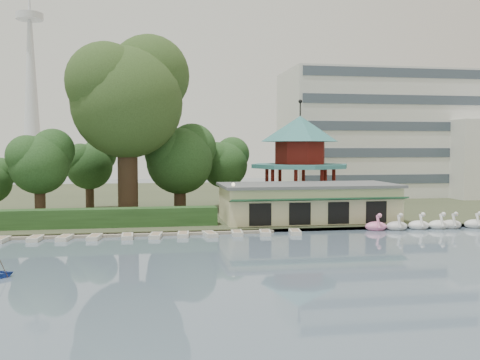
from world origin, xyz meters
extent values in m
plane|color=slate|center=(0.00, 0.00, 0.00)|extent=(220.00, 220.00, 0.00)
cube|color=#424930|center=(0.00, 52.00, 0.20)|extent=(220.00, 70.00, 0.40)
cube|color=gray|center=(0.00, 17.30, 0.15)|extent=(220.00, 0.60, 0.30)
cube|color=gray|center=(-12.00, 17.20, 0.12)|extent=(34.00, 1.60, 0.24)
cube|color=beige|center=(10.00, 22.00, 2.20)|extent=(18.00, 8.00, 3.60)
cube|color=#595B5E|center=(10.00, 22.00, 4.15)|extent=(18.60, 8.60, 0.30)
cube|color=#194C2D|center=(10.00, 17.70, 3.00)|extent=(18.00, 1.59, 0.45)
cylinder|color=beige|center=(12.00, 32.00, 1.00)|extent=(10.40, 10.40, 1.20)
cylinder|color=#347676|center=(12.00, 32.00, 5.85)|extent=(12.40, 12.40, 0.50)
cylinder|color=maroon|center=(12.00, 32.00, 7.50)|extent=(6.40, 6.40, 2.80)
cone|color=#347676|center=(12.00, 32.00, 10.50)|extent=(10.00, 10.00, 3.20)
cylinder|color=black|center=(12.00, 32.00, 13.00)|extent=(0.16, 0.16, 1.80)
cube|color=silver|center=(30.00, 50.00, 10.40)|extent=(30.00, 14.00, 20.00)
cone|color=silver|center=(-42.00, 140.00, 30.00)|extent=(6.00, 6.00, 60.00)
cylinder|color=silver|center=(-42.00, 140.00, 48.00)|extent=(8.00, 8.00, 2.00)
cube|color=#264A20|center=(-15.00, 20.50, 1.30)|extent=(30.00, 2.00, 1.80)
cylinder|color=black|center=(1.50, 19.00, 2.40)|extent=(0.12, 0.12, 4.00)
sphere|color=beige|center=(1.50, 19.00, 4.50)|extent=(0.36, 0.36, 0.36)
cylinder|color=#3A281C|center=(-9.00, 28.00, 5.53)|extent=(2.21, 2.21, 10.25)
sphere|color=#324C20|center=(-9.00, 28.00, 13.11)|extent=(12.30, 12.30, 12.30)
sphere|color=#324C20|center=(-6.54, 29.85, 16.39)|extent=(9.23, 9.23, 9.23)
sphere|color=#324C20|center=(-11.15, 26.77, 15.16)|extent=(8.61, 8.61, 8.61)
cylinder|color=#3A281C|center=(-18.00, 26.00, 2.79)|extent=(1.11, 1.11, 4.78)
sphere|color=#264A20|center=(-18.00, 26.00, 6.33)|extent=(6.14, 6.14, 6.14)
sphere|color=#264A20|center=(-16.77, 26.92, 7.86)|extent=(4.61, 4.61, 4.61)
sphere|color=#264A20|center=(-19.07, 25.39, 7.28)|extent=(4.30, 4.30, 4.30)
sphere|color=#264A20|center=(-23.07, 30.70, 5.29)|extent=(3.48, 3.48, 3.48)
cylinder|color=#3A281C|center=(-3.00, 32.00, 2.88)|extent=(1.44, 1.44, 4.95)
sphere|color=#264A20|center=(-3.00, 32.00, 6.54)|extent=(7.99, 7.99, 7.99)
sphere|color=#264A20|center=(-1.40, 33.20, 8.13)|extent=(5.99, 5.99, 5.99)
sphere|color=#264A20|center=(-4.40, 31.20, 7.53)|extent=(5.59, 5.59, 5.59)
cylinder|color=#3A281C|center=(3.00, 36.00, 2.62)|extent=(1.08, 1.08, 4.44)
sphere|color=#264A20|center=(3.00, 36.00, 5.90)|extent=(5.99, 5.99, 5.99)
sphere|color=#264A20|center=(4.20, 36.90, 7.32)|extent=(4.49, 4.49, 4.49)
sphere|color=#264A20|center=(1.95, 35.40, 6.79)|extent=(4.19, 4.19, 4.19)
cylinder|color=#3A281C|center=(-14.00, 36.00, 2.58)|extent=(1.03, 1.03, 4.35)
sphere|color=#264A20|center=(-14.00, 36.00, 5.80)|extent=(5.71, 5.71, 5.71)
sphere|color=#264A20|center=(-12.86, 36.86, 7.19)|extent=(4.28, 4.28, 4.28)
sphere|color=#264A20|center=(-15.00, 35.43, 6.67)|extent=(4.00, 4.00, 4.00)
ellipsoid|color=pink|center=(15.36, 16.61, 0.35)|extent=(2.16, 1.44, 0.99)
cylinder|color=pink|center=(15.36, 16.06, 0.90)|extent=(0.26, 0.79, 1.29)
sphere|color=pink|center=(15.36, 15.76, 1.55)|extent=(0.44, 0.44, 0.44)
ellipsoid|color=silver|center=(17.47, 16.42, 0.35)|extent=(2.16, 1.44, 0.99)
cylinder|color=silver|center=(17.47, 15.87, 0.90)|extent=(0.26, 0.79, 1.29)
sphere|color=silver|center=(17.47, 15.57, 1.55)|extent=(0.44, 0.44, 0.44)
ellipsoid|color=white|center=(19.91, 16.63, 0.35)|extent=(2.16, 1.44, 0.99)
cylinder|color=white|center=(19.91, 16.08, 0.90)|extent=(0.26, 0.79, 1.29)
sphere|color=white|center=(19.91, 15.78, 1.55)|extent=(0.44, 0.44, 0.44)
ellipsoid|color=white|center=(22.03, 16.53, 0.35)|extent=(2.16, 1.44, 0.99)
cylinder|color=white|center=(22.03, 15.98, 0.90)|extent=(0.26, 0.79, 1.29)
sphere|color=white|center=(22.03, 15.68, 1.55)|extent=(0.44, 0.44, 0.44)
ellipsoid|color=silver|center=(23.36, 16.51, 0.35)|extent=(2.16, 1.44, 0.99)
cylinder|color=silver|center=(23.36, 15.96, 0.90)|extent=(0.26, 0.79, 1.29)
sphere|color=silver|center=(23.36, 15.66, 1.55)|extent=(0.44, 0.44, 0.44)
ellipsoid|color=silver|center=(25.92, 16.43, 0.35)|extent=(2.16, 1.44, 0.99)
cylinder|color=silver|center=(25.92, 15.88, 0.90)|extent=(0.26, 0.79, 1.29)
sphere|color=silver|center=(25.92, 15.58, 1.55)|extent=(0.44, 0.44, 0.44)
cube|color=beige|center=(-19.31, 15.75, 0.18)|extent=(1.22, 2.39, 0.36)
cube|color=beige|center=(-16.51, 15.93, 0.18)|extent=(1.18, 2.37, 0.36)
cube|color=beige|center=(-14.03, 15.85, 0.18)|extent=(1.36, 2.43, 0.36)
cube|color=beige|center=(-11.47, 15.79, 0.18)|extent=(1.29, 2.41, 0.36)
cube|color=beige|center=(-8.62, 15.78, 0.18)|extent=(1.05, 2.32, 0.36)
cube|color=beige|center=(-6.10, 15.78, 0.18)|extent=(1.31, 2.42, 0.36)
cube|color=beige|center=(-3.62, 15.98, 0.18)|extent=(1.22, 2.39, 0.36)
cube|color=beige|center=(-1.19, 15.75, 0.18)|extent=(1.32, 2.42, 0.36)
cube|color=beige|center=(1.37, 15.99, 0.18)|extent=(1.18, 2.37, 0.36)
cube|color=beige|center=(3.99, 15.74, 0.18)|extent=(1.33, 2.42, 0.36)
cube|color=beige|center=(6.84, 15.61, 0.18)|extent=(1.33, 2.42, 0.36)
cylinder|color=#3A281C|center=(-15.50, 2.08, 0.35)|extent=(0.94, 0.29, 2.01)
camera|label=1|loc=(-6.61, -32.69, 8.04)|focal=40.00mm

